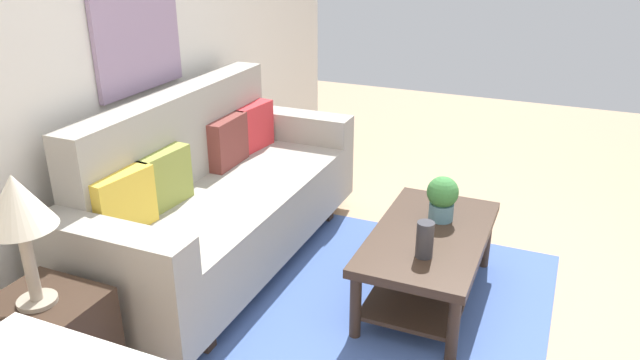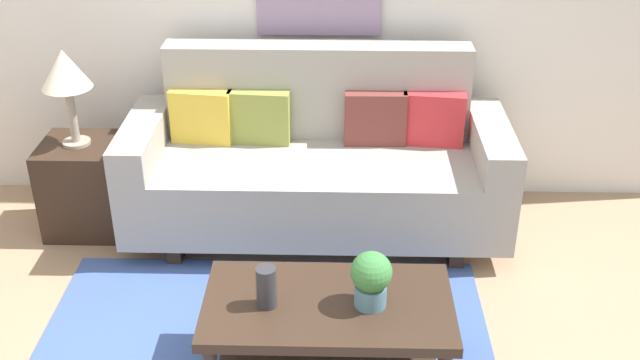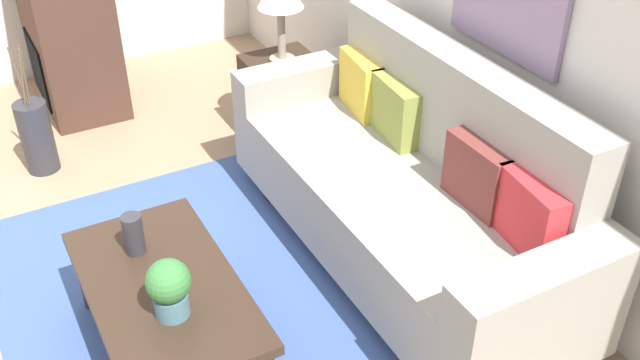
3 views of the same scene
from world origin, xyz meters
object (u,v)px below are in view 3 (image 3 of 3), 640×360
object	(u,v)px
fireplace	(67,24)
floor_vase	(37,137)
side_table	(283,100)
throw_pillow_mustard	(362,84)
tabletop_vase	(133,234)
couch	(409,189)
throw_pillow_crimson	(529,214)
potted_plant_tabletop	(169,287)
throw_pillow_olive	(395,110)
coffee_table	(166,305)
throw_pillow_maroon	(478,174)

from	to	relation	value
fireplace	floor_vase	size ratio (longest dim) A/B	2.53
side_table	floor_vase	distance (m)	1.54
throw_pillow_mustard	tabletop_vase	xyz separation A→B (m)	(0.50, -1.46, -0.15)
couch	floor_vase	xyz separation A→B (m)	(-1.77, -1.51, -0.20)
throw_pillow_crimson	potted_plant_tabletop	bearing A→B (deg)	-105.76
throw_pillow_olive	throw_pillow_crimson	bearing A→B (deg)	0.00
coffee_table	side_table	xyz separation A→B (m)	(-1.48, 1.28, -0.03)
throw_pillow_mustard	fireplace	bearing A→B (deg)	-147.42
throw_pillow_olive	throw_pillow_maroon	size ratio (longest dim) A/B	1.00
throw_pillow_maroon	fireplace	xyz separation A→B (m)	(-2.91, -1.21, -0.09)
side_table	floor_vase	size ratio (longest dim) A/B	1.22
throw_pillow_olive	couch	bearing A→B (deg)	-20.33
throw_pillow_mustard	side_table	xyz separation A→B (m)	(-0.71, -0.14, -0.40)
floor_vase	couch	bearing A→B (deg)	40.38
throw_pillow_mustard	potted_plant_tabletop	xyz separation A→B (m)	(0.95, -1.45, -0.11)
coffee_table	floor_vase	size ratio (longest dim) A/B	2.40
throw_pillow_crimson	coffee_table	size ratio (longest dim) A/B	0.33
side_table	couch	bearing A→B (deg)	0.75
couch	throw_pillow_olive	distance (m)	0.44
throw_pillow_crimson	coffee_table	distance (m)	1.59
throw_pillow_maroon	floor_vase	distance (m)	2.71
throw_pillow_maroon	tabletop_vase	world-z (taller)	throw_pillow_maroon
side_table	floor_vase	world-z (taller)	side_table
throw_pillow_mustard	throw_pillow_crimson	distance (m)	1.36
throw_pillow_maroon	throw_pillow_crimson	world-z (taller)	same
potted_plant_tabletop	coffee_table	bearing A→B (deg)	174.87
couch	throw_pillow_maroon	distance (m)	0.44
couch	side_table	xyz separation A→B (m)	(-1.39, -0.02, -0.15)
coffee_table	side_table	world-z (taller)	side_table
couch	throw_pillow_olive	world-z (taller)	couch
throw_pillow_olive	potted_plant_tabletop	size ratio (longest dim) A/B	1.37
throw_pillow_olive	tabletop_vase	xyz separation A→B (m)	(0.16, -1.46, -0.15)
throw_pillow_olive	floor_vase	distance (m)	2.22
throw_pillow_crimson	potted_plant_tabletop	world-z (taller)	throw_pillow_crimson
fireplace	coffee_table	bearing A→B (deg)	-4.77
couch	side_table	distance (m)	1.40
throw_pillow_crimson	fireplace	bearing A→B (deg)	-159.62
throw_pillow_crimson	floor_vase	bearing A→B (deg)	-146.34
throw_pillow_crimson	throw_pillow_olive	bearing A→B (deg)	180.00
throw_pillow_mustard	side_table	distance (m)	0.83
potted_plant_tabletop	floor_vase	distance (m)	2.08
throw_pillow_maroon	side_table	bearing A→B (deg)	-175.25
tabletop_vase	potted_plant_tabletop	world-z (taller)	potted_plant_tabletop
throw_pillow_maroon	tabletop_vase	bearing A→B (deg)	-109.46
throw_pillow_crimson	tabletop_vase	bearing A→B (deg)	-120.38
throw_pillow_olive	floor_vase	bearing A→B (deg)	-131.24
coffee_table	throw_pillow_olive	bearing A→B (deg)	106.71
tabletop_vase	potted_plant_tabletop	bearing A→B (deg)	1.98
tabletop_vase	throw_pillow_olive	bearing A→B (deg)	96.40
couch	tabletop_vase	bearing A→B (deg)	-97.52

